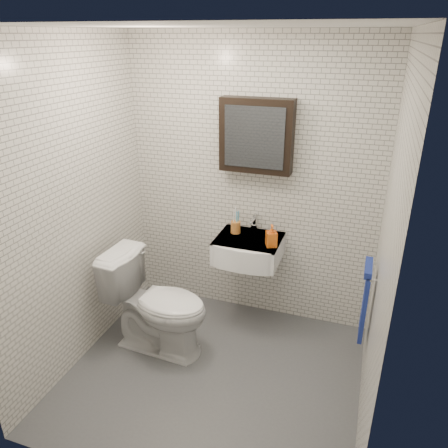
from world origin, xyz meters
name	(u,v)px	position (x,y,z in m)	size (l,w,h in m)	color
ground	(213,375)	(0.00, 0.00, 0.01)	(2.20, 2.00, 0.01)	#4D5055
room_shell	(211,200)	(0.00, 0.00, 1.47)	(2.22, 2.02, 2.51)	silver
washbasin	(247,250)	(0.05, 0.73, 0.76)	(0.55, 0.50, 0.20)	white
faucet	(254,224)	(0.05, 0.93, 0.92)	(0.06, 0.20, 0.15)	silver
mirror_cabinet	(256,136)	(0.05, 0.93, 1.70)	(0.60, 0.15, 0.60)	black
towel_rail	(365,298)	(1.04, 0.35, 0.72)	(0.09, 0.30, 0.58)	silver
toothbrush_cup	(236,226)	(-0.09, 0.85, 0.91)	(0.11, 0.11, 0.23)	#C07230
soap_bottle	(272,236)	(0.27, 0.69, 0.94)	(0.08, 0.09, 0.19)	orange
toilet	(158,304)	(-0.54, 0.18, 0.43)	(0.48, 0.84, 0.86)	white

